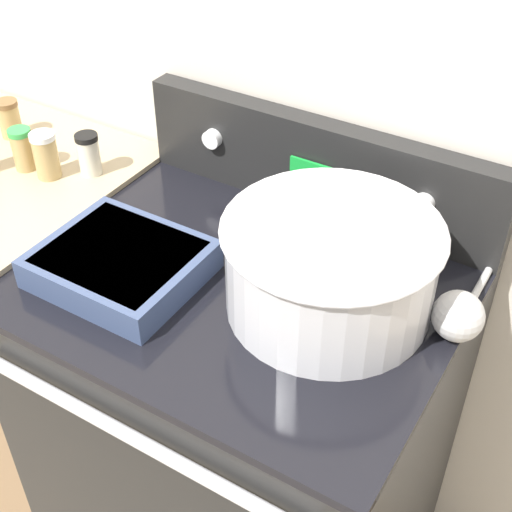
{
  "coord_description": "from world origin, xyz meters",
  "views": [
    {
      "loc": [
        0.53,
        -0.51,
        1.78
      ],
      "look_at": [
        0.02,
        0.33,
        1.0
      ],
      "focal_mm": 50.0,
      "sensor_mm": 36.0,
      "label": 1
    }
  ],
  "objects_px": {
    "casserole_dish": "(121,262)",
    "spice_jar_black_cap": "(89,154)",
    "spice_jar_green_cap": "(23,149)",
    "ladle": "(459,314)",
    "spice_jar_brown_cap": "(9,118)",
    "mixing_bowl": "(331,263)",
    "spice_jar_white_cap": "(46,155)"
  },
  "relations": [
    {
      "from": "mixing_bowl",
      "to": "spice_jar_green_cap",
      "type": "xyz_separation_m",
      "value": [
        -0.77,
        0.04,
        -0.03
      ]
    },
    {
      "from": "casserole_dish",
      "to": "spice_jar_black_cap",
      "type": "distance_m",
      "value": 0.36
    },
    {
      "from": "mixing_bowl",
      "to": "spice_jar_white_cap",
      "type": "height_order",
      "value": "mixing_bowl"
    },
    {
      "from": "mixing_bowl",
      "to": "ladle",
      "type": "relative_size",
      "value": 1.35
    },
    {
      "from": "casserole_dish",
      "to": "spice_jar_green_cap",
      "type": "xyz_separation_m",
      "value": [
        -0.41,
        0.17,
        0.03
      ]
    },
    {
      "from": "casserole_dish",
      "to": "spice_jar_brown_cap",
      "type": "distance_m",
      "value": 0.61
    },
    {
      "from": "ladle",
      "to": "spice_jar_black_cap",
      "type": "height_order",
      "value": "spice_jar_black_cap"
    },
    {
      "from": "ladle",
      "to": "spice_jar_black_cap",
      "type": "bearing_deg",
      "value": 176.53
    },
    {
      "from": "mixing_bowl",
      "to": "casserole_dish",
      "type": "relative_size",
      "value": 1.31
    },
    {
      "from": "spice_jar_black_cap",
      "to": "spice_jar_brown_cap",
      "type": "bearing_deg",
      "value": 173.83
    },
    {
      "from": "casserole_dish",
      "to": "spice_jar_brown_cap",
      "type": "relative_size",
      "value": 3.16
    },
    {
      "from": "spice_jar_black_cap",
      "to": "casserole_dish",
      "type": "bearing_deg",
      "value": -39.62
    },
    {
      "from": "spice_jar_brown_cap",
      "to": "ladle",
      "type": "bearing_deg",
      "value": -4.13
    },
    {
      "from": "spice_jar_white_cap",
      "to": "spice_jar_green_cap",
      "type": "bearing_deg",
      "value": -177.87
    },
    {
      "from": "casserole_dish",
      "to": "spice_jar_white_cap",
      "type": "distance_m",
      "value": 0.39
    },
    {
      "from": "mixing_bowl",
      "to": "ladle",
      "type": "xyz_separation_m",
      "value": [
        0.21,
        0.05,
        -0.05
      ]
    },
    {
      "from": "mixing_bowl",
      "to": "casserole_dish",
      "type": "xyz_separation_m",
      "value": [
        -0.35,
        -0.12,
        -0.06
      ]
    },
    {
      "from": "mixing_bowl",
      "to": "casserole_dish",
      "type": "distance_m",
      "value": 0.38
    },
    {
      "from": "casserole_dish",
      "to": "spice_jar_black_cap",
      "type": "xyz_separation_m",
      "value": [
        -0.28,
        0.23,
        0.03
      ]
    },
    {
      "from": "ladle",
      "to": "spice_jar_green_cap",
      "type": "relative_size",
      "value": 2.87
    },
    {
      "from": "spice_jar_brown_cap",
      "to": "spice_jar_green_cap",
      "type": "bearing_deg",
      "value": -33.16
    },
    {
      "from": "casserole_dish",
      "to": "spice_jar_green_cap",
      "type": "distance_m",
      "value": 0.45
    },
    {
      "from": "mixing_bowl",
      "to": "spice_jar_black_cap",
      "type": "height_order",
      "value": "mixing_bowl"
    },
    {
      "from": "spice_jar_black_cap",
      "to": "spice_jar_white_cap",
      "type": "bearing_deg",
      "value": -140.64
    },
    {
      "from": "spice_jar_green_cap",
      "to": "ladle",
      "type": "bearing_deg",
      "value": 0.48
    },
    {
      "from": "casserole_dish",
      "to": "spice_jar_green_cap",
      "type": "relative_size",
      "value": 2.96
    },
    {
      "from": "mixing_bowl",
      "to": "ladle",
      "type": "distance_m",
      "value": 0.23
    },
    {
      "from": "spice_jar_brown_cap",
      "to": "spice_jar_black_cap",
      "type": "bearing_deg",
      "value": -6.17
    },
    {
      "from": "casserole_dish",
      "to": "ladle",
      "type": "height_order",
      "value": "ladle"
    },
    {
      "from": "spice_jar_white_cap",
      "to": "spice_jar_green_cap",
      "type": "height_order",
      "value": "spice_jar_white_cap"
    },
    {
      "from": "spice_jar_green_cap",
      "to": "spice_jar_brown_cap",
      "type": "height_order",
      "value": "spice_jar_green_cap"
    },
    {
      "from": "mixing_bowl",
      "to": "spice_jar_green_cap",
      "type": "height_order",
      "value": "mixing_bowl"
    }
  ]
}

